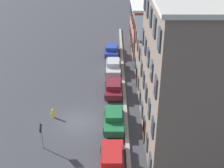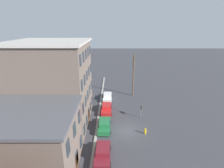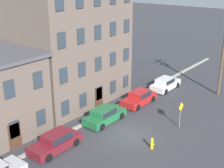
% 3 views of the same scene
% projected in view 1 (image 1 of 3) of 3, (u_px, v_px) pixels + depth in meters
% --- Properties ---
extents(ground_plane, '(200.00, 200.00, 0.00)m').
position_uv_depth(ground_plane, '(79.00, 122.00, 29.98)').
color(ground_plane, '#38383D').
extents(kerb_strip, '(56.00, 0.36, 0.16)m').
position_uv_depth(kerb_strip, '(126.00, 121.00, 29.93)').
color(kerb_strip, '#9E998E').
rests_on(kerb_strip, ground_plane).
extents(apartment_corner, '(10.50, 10.09, 6.95)m').
position_uv_depth(apartment_corner, '(164.00, 25.00, 45.60)').
color(apartment_corner, brown).
rests_on(apartment_corner, ground_plane).
extents(apartment_midblock, '(8.56, 12.03, 7.08)m').
position_uv_depth(apartment_midblock, '(189.00, 57.00, 34.86)').
color(apartment_midblock, '#66564C').
rests_on(apartment_midblock, ground_plane).
extents(apartment_far, '(12.27, 11.05, 12.91)m').
position_uv_depth(apartment_far, '(215.00, 74.00, 24.48)').
color(apartment_far, '#66564C').
rests_on(apartment_far, ground_plane).
extents(car_blue, '(4.40, 1.92, 1.43)m').
position_uv_depth(car_blue, '(112.00, 49.00, 44.40)').
color(car_blue, '#233899').
rests_on(car_blue, ground_plane).
extents(car_silver, '(4.40, 1.92, 1.43)m').
position_uv_depth(car_silver, '(113.00, 66.00, 39.52)').
color(car_silver, '#B7B7BC').
rests_on(car_silver, ground_plane).
extents(car_maroon, '(4.40, 1.92, 1.43)m').
position_uv_depth(car_maroon, '(113.00, 87.00, 34.54)').
color(car_maroon, maroon).
rests_on(car_maroon, ground_plane).
extents(car_green, '(4.40, 1.92, 1.43)m').
position_uv_depth(car_green, '(114.00, 118.00, 29.18)').
color(car_green, '#1E6638').
rests_on(car_green, ground_plane).
extents(car_red, '(4.40, 1.92, 1.43)m').
position_uv_depth(car_red, '(112.00, 159.00, 24.21)').
color(car_red, '#B21E1E').
rests_on(car_red, ground_plane).
extents(caution_sign, '(0.99, 0.08, 2.55)m').
position_uv_depth(caution_sign, '(41.00, 132.00, 25.73)').
color(caution_sign, slate).
rests_on(caution_sign, ground_plane).
extents(fire_hydrant, '(0.24, 0.34, 0.96)m').
position_uv_depth(fire_hydrant, '(53.00, 113.00, 30.41)').
color(fire_hydrant, yellow).
rests_on(fire_hydrant, ground_plane).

